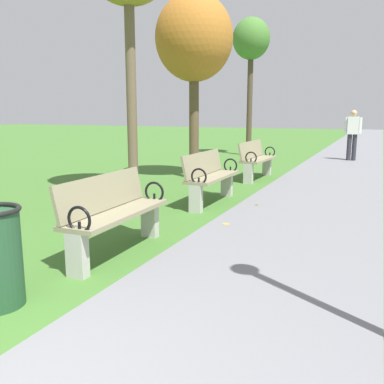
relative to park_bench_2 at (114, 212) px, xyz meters
name	(u,v)px	position (x,y,z in m)	size (l,w,h in m)	color
paved_walkway	(353,150)	(1.66, 15.01, -0.48)	(2.31, 44.00, 0.02)	slate
park_bench_2	(114,212)	(0.00, 0.00, 0.00)	(0.50, 1.61, 0.90)	gray
park_bench_3	(210,176)	(0.00, 2.95, 0.00)	(0.48, 1.60, 0.90)	gray
park_bench_4	(256,159)	(0.00, 5.97, 0.00)	(0.53, 1.62, 0.90)	gray
tree_3	(194,40)	(-1.41, 5.46, 2.73)	(1.79, 1.79, 4.24)	brown
tree_4	(251,42)	(-1.74, 11.22, 3.50)	(1.31, 1.31, 4.82)	#4C3D2D
pedestrian_walking	(353,132)	(1.83, 10.89, 0.44)	(0.53, 0.25, 1.62)	#2D2D38
scattered_leaves	(169,228)	(0.09, 1.17, -0.47)	(3.59, 12.02, 0.02)	#BC842D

